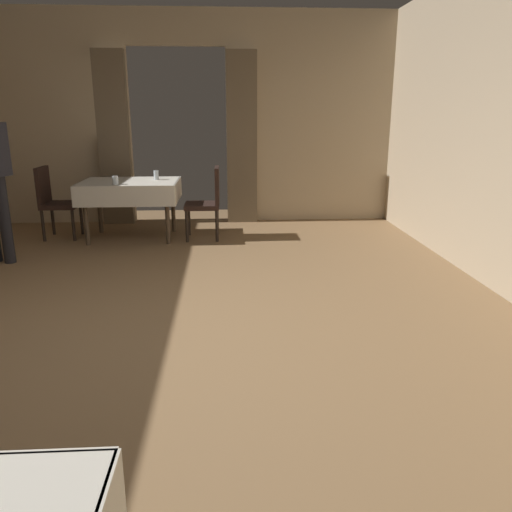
{
  "coord_description": "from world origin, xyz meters",
  "views": [
    {
      "loc": [
        0.68,
        -3.45,
        1.59
      ],
      "look_at": [
        0.92,
        0.54,
        0.45
      ],
      "focal_mm": 35.26,
      "sensor_mm": 36.0,
      "label": 1
    }
  ],
  "objects_px": {
    "chair_mid_left": "(54,199)",
    "glass_mid_a": "(156,175)",
    "glass_mid_b": "(115,180)",
    "dining_table_mid": "(130,189)",
    "chair_mid_right": "(208,199)"
  },
  "relations": [
    {
      "from": "chair_mid_left",
      "to": "glass_mid_b",
      "type": "height_order",
      "value": "chair_mid_left"
    },
    {
      "from": "glass_mid_a",
      "to": "glass_mid_b",
      "type": "height_order",
      "value": "glass_mid_a"
    },
    {
      "from": "dining_table_mid",
      "to": "glass_mid_a",
      "type": "height_order",
      "value": "glass_mid_a"
    },
    {
      "from": "dining_table_mid",
      "to": "glass_mid_a",
      "type": "distance_m",
      "value": 0.38
    },
    {
      "from": "dining_table_mid",
      "to": "glass_mid_a",
      "type": "xyz_separation_m",
      "value": [
        0.32,
        0.12,
        0.16
      ]
    },
    {
      "from": "chair_mid_left",
      "to": "glass_mid_a",
      "type": "distance_m",
      "value": 1.36
    },
    {
      "from": "chair_mid_left",
      "to": "glass_mid_b",
      "type": "xyz_separation_m",
      "value": [
        0.89,
        -0.38,
        0.29
      ]
    },
    {
      "from": "dining_table_mid",
      "to": "glass_mid_a",
      "type": "relative_size",
      "value": 10.31
    },
    {
      "from": "chair_mid_right",
      "to": "glass_mid_a",
      "type": "bearing_deg",
      "value": 163.39
    },
    {
      "from": "glass_mid_b",
      "to": "dining_table_mid",
      "type": "bearing_deg",
      "value": 70.19
    },
    {
      "from": "chair_mid_left",
      "to": "chair_mid_right",
      "type": "xyz_separation_m",
      "value": [
        2.0,
        -0.15,
        0.0
      ]
    },
    {
      "from": "chair_mid_left",
      "to": "glass_mid_a",
      "type": "relative_size",
      "value": 7.76
    },
    {
      "from": "glass_mid_a",
      "to": "chair_mid_right",
      "type": "bearing_deg",
      "value": -16.61
    },
    {
      "from": "chair_mid_right",
      "to": "glass_mid_a",
      "type": "xyz_separation_m",
      "value": [
        -0.68,
        0.2,
        0.29
      ]
    },
    {
      "from": "chair_mid_right",
      "to": "glass_mid_a",
      "type": "relative_size",
      "value": 7.76
    }
  ]
}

